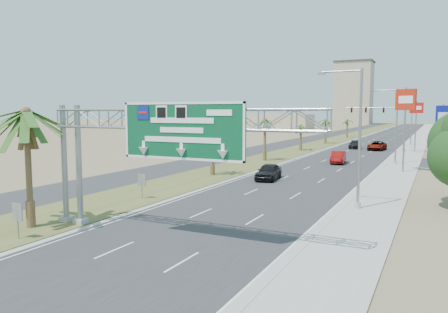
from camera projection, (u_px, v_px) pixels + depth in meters
road at (384, 139)px, 113.20m from camera, size 12.00×300.00×0.02m
sidewalk_right at (420, 139)px, 109.47m from camera, size 4.00×300.00×0.10m
median_grass at (345, 138)px, 117.58m from camera, size 7.00×300.00×0.12m
opposing_road at (319, 137)px, 120.65m from camera, size 8.00×300.00×0.02m
sign_gantry at (161, 129)px, 23.67m from camera, size 16.75×1.24×7.50m
palm_near at (26, 113)px, 25.43m from camera, size 5.70×5.70×8.35m
palm_row_b at (212, 131)px, 47.20m from camera, size 3.99×3.99×5.95m
palm_row_c at (265, 121)px, 61.41m from camera, size 3.99×3.99×6.75m
palm_row_d at (301, 126)px, 77.62m from camera, size 3.99×3.99×5.45m
palm_row_e at (326, 121)px, 94.52m from camera, size 3.99×3.99×6.15m
palm_row_f at (347, 120)px, 116.88m from camera, size 3.99×3.99×5.75m
streetlight_near at (357, 144)px, 30.93m from camera, size 3.27×0.44×10.00m
streetlight_mid at (395, 129)px, 57.72m from camera, size 3.27×0.44×10.00m
streetlight_far at (410, 123)px, 89.88m from camera, size 3.27×0.44×10.00m
signal_mast at (392, 124)px, 76.48m from camera, size 10.28×0.71×8.00m
median_signback_a at (17, 215)px, 23.59m from camera, size 0.75×0.08×2.08m
median_signback_b at (142, 182)px, 34.61m from camera, size 0.75×0.08×2.08m
tower_distant at (354, 93)px, 250.47m from camera, size 20.00×16.00×35.00m
building_distant_left at (281, 122)px, 177.26m from camera, size 24.00×14.00×6.00m
car_left_lane at (268, 172)px, 44.90m from camera, size 2.45×5.08×1.67m
car_mid_lane at (338, 157)px, 59.08m from camera, size 2.26×5.13×1.64m
car_right_lane at (377, 146)px, 79.33m from camera, size 3.06×5.98×1.62m
car_far at (355, 145)px, 82.96m from camera, size 2.60×5.35×1.50m
pole_sign_red_near at (406, 105)px, 49.67m from camera, size 2.31×1.26×9.77m
pole_sign_blue at (443, 118)px, 63.19m from camera, size 1.96×1.05×8.10m
pole_sign_red_far at (416, 112)px, 74.27m from camera, size 2.22×0.53×8.75m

